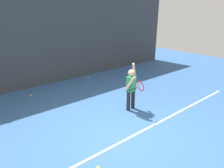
{
  "coord_description": "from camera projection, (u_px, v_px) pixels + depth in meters",
  "views": [
    {
      "loc": [
        -2.79,
        -3.02,
        2.75
      ],
      "look_at": [
        0.54,
        1.0,
        0.85
      ],
      "focal_mm": 32.91,
      "sensor_mm": 36.0,
      "label": 1
    }
  ],
  "objects": [
    {
      "name": "tennis_ball_0",
      "position": [
        89.0,
        78.0,
        8.6
      ],
      "size": [
        0.07,
        0.07,
        0.07
      ],
      "primitive_type": "sphere",
      "color": "#CCE033",
      "rests_on": "ground"
    },
    {
      "name": "back_fence_windscreen",
      "position": [
        39.0,
        36.0,
        7.39
      ],
      "size": [
        13.22,
        0.08,
        3.71
      ],
      "primitive_type": "cube",
      "color": "#383D42",
      "rests_on": "ground"
    },
    {
      "name": "tennis_player",
      "position": [
        132.0,
        86.0,
        5.75
      ],
      "size": [
        0.57,
        0.74,
        1.35
      ],
      "rotation": [
        0.0,
        0.0,
        0.34
      ],
      "color": "#232326",
      "rests_on": "ground"
    },
    {
      "name": "court_line_baseline",
      "position": [
        128.0,
        138.0,
        4.64
      ],
      "size": [
        9.0,
        0.05,
        0.0
      ],
      "primitive_type": "cube",
      "color": "white",
      "rests_on": "ground"
    },
    {
      "name": "ground_plane",
      "position": [
        122.0,
        134.0,
        4.8
      ],
      "size": [
        20.0,
        20.0,
        0.0
      ],
      "primitive_type": "plane",
      "color": "#335B93"
    },
    {
      "name": "fence_post_3",
      "position": [
        154.0,
        25.0,
        11.27
      ],
      "size": [
        0.09,
        0.09,
        3.86
      ],
      "primitive_type": "cylinder",
      "color": "slate",
      "rests_on": "ground"
    },
    {
      "name": "tennis_ball_3",
      "position": [
        31.0,
        96.0,
        6.87
      ],
      "size": [
        0.07,
        0.07,
        0.07
      ],
      "primitive_type": "sphere",
      "color": "#CCE033",
      "rests_on": "ground"
    },
    {
      "name": "tennis_ball_5",
      "position": [
        98.0,
        168.0,
        3.74
      ],
      "size": [
        0.07,
        0.07,
        0.07
      ],
      "primitive_type": "sphere",
      "color": "#CCE033",
      "rests_on": "ground"
    },
    {
      "name": "tennis_ball_2",
      "position": [
        126.0,
        84.0,
        7.91
      ],
      "size": [
        0.07,
        0.07,
        0.07
      ],
      "primitive_type": "sphere",
      "color": "#CCE033",
      "rests_on": "ground"
    },
    {
      "name": "fence_post_2",
      "position": [
        89.0,
        30.0,
        8.69
      ],
      "size": [
        0.09,
        0.09,
        3.86
      ],
      "primitive_type": "cylinder",
      "color": "slate",
      "rests_on": "ground"
    }
  ]
}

